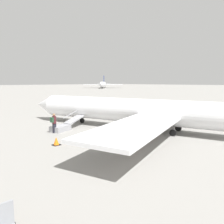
{
  "coord_description": "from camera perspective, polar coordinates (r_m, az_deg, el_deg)",
  "views": [
    {
      "loc": [
        -11.34,
        16.58,
        4.5
      ],
      "look_at": [
        3.25,
        1.67,
        1.6
      ],
      "focal_mm": 35.0,
      "sensor_mm": 36.0,
      "label": 1
    }
  ],
  "objects": [
    {
      "name": "boarding_stairs",
      "position": [
        20.94,
        -12.58,
        -3.68
      ],
      "size": [
        2.05,
        4.14,
        1.56
      ],
      "rotation": [
        0.0,
        0.0,
        -1.3
      ],
      "color": "#99999E",
      "rests_on": "ground"
    },
    {
      "name": "traffic_cone_near_cart",
      "position": [
        8.42,
        -27.0,
        -22.71
      ],
      "size": [
        0.64,
        0.64,
        0.7
      ],
      "color": "black",
      "rests_on": "ground"
    },
    {
      "name": "airplane_far_center",
      "position": [
        160.34,
        -2.37,
        7.29
      ],
      "size": [
        29.78,
        30.67,
        9.23
      ],
      "rotation": [
        0.0,
        0.0,
        2.33
      ],
      "color": "silver",
      "rests_on": "ground"
    },
    {
      "name": "passenger",
      "position": [
        19.88,
        -14.94,
        -2.48
      ],
      "size": [
        0.41,
        0.56,
        1.74
      ],
      "rotation": [
        0.0,
        0.0,
        -1.3
      ],
      "color": "#23232D",
      "rests_on": "ground"
    },
    {
      "name": "traffic_cone_near_stairs",
      "position": [
        16.22,
        -14.37,
        -7.44
      ],
      "size": [
        0.54,
        0.54,
        0.59
      ],
      "color": "black",
      "rests_on": "ground"
    },
    {
      "name": "ground_plane",
      "position": [
        20.58,
        9.79,
        -4.83
      ],
      "size": [
        600.0,
        600.0,
        0.0
      ],
      "primitive_type": "plane",
      "color": "gray"
    },
    {
      "name": "airplane_main",
      "position": [
        20.0,
        12.24,
        -0.03
      ],
      "size": [
        28.86,
        22.47,
        6.01
      ],
      "rotation": [
        0.0,
        0.0,
        0.27
      ],
      "color": "white",
      "rests_on": "ground"
    }
  ]
}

